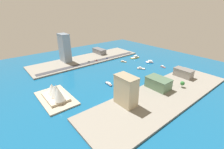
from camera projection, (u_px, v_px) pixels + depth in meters
ground_plane at (115, 74)px, 282.27m from camera, size 440.00×440.00×0.00m
quay_west at (163, 95)px, 212.03m from camera, size 70.00×240.00×2.45m
quay_east at (87, 60)px, 351.52m from camera, size 70.00×240.00×2.45m
peninsula_point at (56, 98)px, 205.78m from camera, size 63.40×37.33×2.00m
road_strip at (93, 62)px, 333.68m from camera, size 11.93×228.00×0.15m
catamaran_blue at (150, 62)px, 335.72m from camera, size 16.85×17.36×4.55m
yacht_sleek_gray at (141, 68)px, 302.20m from camera, size 14.97×12.74×4.07m
water_taxi_orange at (123, 61)px, 339.46m from camera, size 12.02×9.49×3.28m
patrol_launch_navy at (109, 84)px, 243.06m from camera, size 16.04×5.37×3.43m
tugboat_red at (163, 67)px, 310.68m from camera, size 10.93×3.49×3.32m
ferry_yellow_fast at (135, 57)px, 363.94m from camera, size 8.61×23.78×6.45m
office_block_beige at (126, 91)px, 184.46m from camera, size 27.43×16.18×36.56m
terminal_long_green at (158, 83)px, 225.57m from camera, size 33.59×21.74×15.39m
carpark_squat_concrete at (183, 73)px, 262.63m from camera, size 29.64×16.17×13.40m
tower_tall_glass at (65, 48)px, 326.46m from camera, size 28.86×16.08×57.01m
warehouse_low_gray at (99, 51)px, 390.16m from camera, size 38.50×16.63×11.33m
pickup_red at (96, 60)px, 341.38m from camera, size 2.04×5.23×1.49m
hatchback_blue at (107, 58)px, 353.11m from camera, size 1.95×4.97×1.51m
suv_black at (89, 62)px, 331.85m from camera, size 2.14×4.72×1.53m
traffic_light_waterfront at (94, 61)px, 326.99m from camera, size 0.36×0.36×6.50m
opera_landmark at (55, 92)px, 200.06m from camera, size 41.38×24.71×22.95m
park_tree_cluster at (177, 83)px, 230.94m from camera, size 21.22×14.22×9.18m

